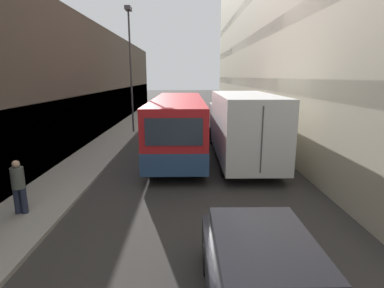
# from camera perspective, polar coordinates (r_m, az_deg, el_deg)

# --- Properties ---
(ground_plane) EXTENTS (150.00, 150.00, 0.00)m
(ground_plane) POSITION_cam_1_polar(r_m,az_deg,el_deg) (13.83, 0.20, -3.51)
(ground_plane) COLOR #33302D
(sidewalk_left) EXTENTS (2.19, 60.00, 0.12)m
(sidewalk_left) POSITION_cam_1_polar(r_m,az_deg,el_deg) (14.56, -19.32, -3.18)
(sidewalk_left) COLOR #9E998E
(sidewalk_left) RESTS_ON ground_plane
(building_left_shopfront) EXTENTS (2.40, 60.00, 7.19)m
(building_left_shopfront) POSITION_cam_1_polar(r_m,az_deg,el_deg) (14.92, -28.36, 8.90)
(building_left_shopfront) COLOR #51473D
(building_left_shopfront) RESTS_ON ground_plane
(building_right_apartment) EXTENTS (2.40, 60.00, 13.71)m
(building_right_apartment) POSITION_cam_1_polar(r_m,az_deg,el_deg) (14.78, 24.21, 23.24)
(building_right_apartment) COLOR #B7AD93
(building_right_apartment) RESTS_ON ground_plane
(car_hatchback) EXTENTS (1.77, 4.10, 1.42)m
(car_hatchback) POSITION_cam_1_polar(r_m,az_deg,el_deg) (5.32, 13.45, -24.05)
(car_hatchback) COLOR black
(car_hatchback) RESTS_ON ground_plane
(bus) EXTENTS (2.45, 10.21, 2.81)m
(bus) POSITION_cam_1_polar(r_m,az_deg,el_deg) (15.28, -2.63, 3.82)
(bus) COLOR red
(bus) RESTS_ON ground_plane
(box_truck) EXTENTS (2.39, 8.73, 3.13)m
(box_truck) POSITION_cam_1_polar(r_m,az_deg,el_deg) (14.29, 9.26, 3.69)
(box_truck) COLOR silver
(box_truck) RESTS_ON ground_plane
(panel_van) EXTENTS (1.93, 4.39, 1.86)m
(panel_van) POSITION_cam_1_polar(r_m,az_deg,el_deg) (27.80, -2.28, 6.91)
(panel_van) COLOR silver
(panel_van) RESTS_ON ground_plane
(pedestrian) EXTENTS (0.36, 0.34, 1.54)m
(pedestrian) POSITION_cam_1_polar(r_m,az_deg,el_deg) (9.60, -30.15, -6.81)
(pedestrian) COLOR #23283D
(pedestrian) RESTS_ON sidewalk_left
(street_lamp) EXTENTS (0.36, 0.80, 8.12)m
(street_lamp) POSITION_cam_1_polar(r_m,az_deg,el_deg) (21.03, -11.74, 17.20)
(street_lamp) COLOR #38383D
(street_lamp) RESTS_ON sidewalk_left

